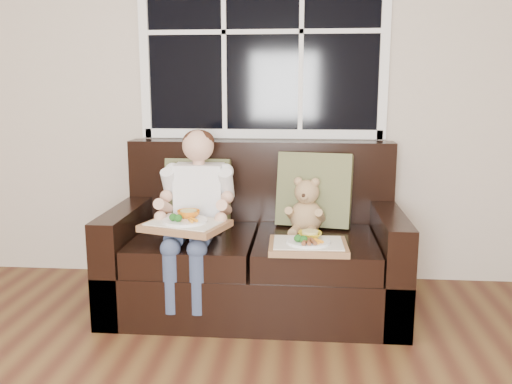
# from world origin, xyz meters

# --- Properties ---
(window_back) EXTENTS (1.62, 0.04, 1.37)m
(window_back) POSITION_xyz_m (0.50, 2.48, 1.65)
(window_back) COLOR black
(window_back) RESTS_ON room_walls
(loveseat) EXTENTS (1.70, 0.92, 0.96)m
(loveseat) POSITION_xyz_m (0.50, 2.02, 0.31)
(loveseat) COLOR black
(loveseat) RESTS_ON ground
(pillow_left) EXTENTS (0.41, 0.19, 0.42)m
(pillow_left) POSITION_xyz_m (0.11, 2.17, 0.65)
(pillow_left) COLOR olive
(pillow_left) RESTS_ON loveseat
(pillow_right) EXTENTS (0.48, 0.28, 0.47)m
(pillow_right) POSITION_xyz_m (0.84, 2.17, 0.68)
(pillow_right) COLOR olive
(pillow_right) RESTS_ON loveseat
(child) EXTENTS (0.41, 0.61, 0.93)m
(child) POSITION_xyz_m (0.16, 1.89, 0.66)
(child) COLOR white
(child) RESTS_ON loveseat
(teddy_bear) EXTENTS (0.23, 0.27, 0.34)m
(teddy_bear) POSITION_xyz_m (0.80, 2.02, 0.59)
(teddy_bear) COLOR tan
(teddy_bear) RESTS_ON loveseat
(tray_left) EXTENTS (0.50, 0.44, 0.10)m
(tray_left) POSITION_xyz_m (0.14, 1.67, 0.58)
(tray_left) COLOR #936442
(tray_left) RESTS_ON child
(tray_right) EXTENTS (0.42, 0.33, 0.09)m
(tray_right) POSITION_xyz_m (0.81, 1.66, 0.48)
(tray_right) COLOR #936442
(tray_right) RESTS_ON loveseat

